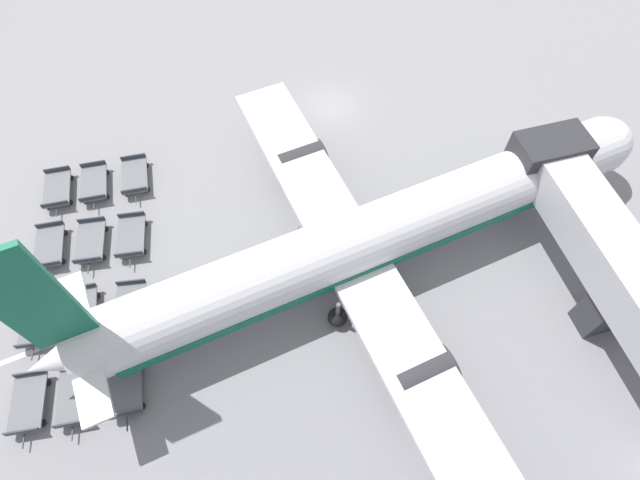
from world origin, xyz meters
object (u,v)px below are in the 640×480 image
baggage_dolly_row_near_col_a (57,189)px  baggage_dolly_row_near_col_d (28,403)px  baggage_dolly_row_mid_a_col_d (75,396)px  baggage_dolly_row_mid_b_col_a (135,176)px  airplane (362,241)px  baggage_dolly_row_near_col_c (37,322)px  baggage_dolly_row_near_col_b (50,246)px  baggage_dolly_row_mid_b_col_d (126,388)px  baggage_dolly_row_mid_b_col_c (130,307)px  baggage_dolly_row_mid_a_col_b (91,242)px  baggage_dolly_row_mid_a_col_c (82,312)px  baggage_dolly_row_mid_b_col_b (131,236)px  baggage_dolly_row_mid_a_col_a (94,183)px

baggage_dolly_row_near_col_a → baggage_dolly_row_near_col_d: (13.62, -2.73, 0.00)m
baggage_dolly_row_near_col_d → baggage_dolly_row_mid_a_col_d: bearing=78.0°
baggage_dolly_row_mid_b_col_a → baggage_dolly_row_mid_a_col_d: bearing=-22.0°
airplane → baggage_dolly_row_mid_b_col_a: size_ratio=9.61×
baggage_dolly_row_near_col_c → baggage_dolly_row_near_col_d: same height
baggage_dolly_row_near_col_b → baggage_dolly_row_mid_b_col_a: same height
airplane → baggage_dolly_row_mid_b_col_d: 14.63m
baggage_dolly_row_near_col_b → baggage_dolly_row_mid_b_col_a: bearing=122.0°
airplane → baggage_dolly_row_near_col_d: bearing=-85.4°
baggage_dolly_row_near_col_b → baggage_dolly_row_mid_b_col_c: (5.78, 3.89, 0.00)m
baggage_dolly_row_mid_a_col_b → baggage_dolly_row_mid_a_col_c: (4.56, -1.07, 0.00)m
baggage_dolly_row_near_col_a → baggage_dolly_row_near_col_c: (9.17, -1.97, 0.00)m
baggage_dolly_row_mid_a_col_d → baggage_dolly_row_mid_b_col_b: same height
baggage_dolly_row_near_col_b → baggage_dolly_row_mid_a_col_c: bearing=14.4°
baggage_dolly_row_near_col_d → baggage_dolly_row_mid_b_col_b: size_ratio=1.00×
baggage_dolly_row_mid_a_col_c → baggage_dolly_row_mid_b_col_a: (-8.75, 4.49, 0.00)m
baggage_dolly_row_mid_a_col_d → baggage_dolly_row_mid_b_col_c: bearing=138.5°
baggage_dolly_row_near_col_a → baggage_dolly_row_mid_a_col_d: 14.10m
airplane → baggage_dolly_row_mid_b_col_c: 13.60m
baggage_dolly_row_near_col_c → baggage_dolly_row_mid_a_col_a: same height
baggage_dolly_row_near_col_a → baggage_dolly_row_mid_a_col_b: (4.90, 1.50, 0.00)m
baggage_dolly_row_mid_a_col_a → baggage_dolly_row_mid_b_col_a: same height
airplane → baggage_dolly_row_mid_b_col_a: bearing=-135.1°
baggage_dolly_row_mid_a_col_a → baggage_dolly_row_mid_b_col_b: (5.03, 1.59, 0.00)m
baggage_dolly_row_near_col_b → baggage_dolly_row_mid_b_col_d: size_ratio=1.00×
baggage_dolly_row_near_col_d → baggage_dolly_row_mid_b_col_c: 6.72m
baggage_dolly_row_mid_a_col_b → baggage_dolly_row_mid_b_col_c: size_ratio=1.00×
baggage_dolly_row_near_col_a → baggage_dolly_row_mid_a_col_c: 9.48m
baggage_dolly_row_near_col_b → baggage_dolly_row_mid_b_col_b: bearing=77.6°
baggage_dolly_row_mid_a_col_c → baggage_dolly_row_mid_b_col_d: same height
baggage_dolly_row_near_col_d → baggage_dolly_row_mid_b_col_d: bearing=78.3°
baggage_dolly_row_near_col_b → baggage_dolly_row_mid_a_col_b: (0.56, 2.38, 0.00)m
baggage_dolly_row_near_col_a → baggage_dolly_row_mid_b_col_d: bearing=8.0°
baggage_dolly_row_mid_a_col_a → baggage_dolly_row_mid_b_col_d: (14.24, -0.26, 0.00)m
airplane → baggage_dolly_row_mid_a_col_a: 18.39m
baggage_dolly_row_near_col_c → airplane: bearing=80.9°
baggage_dolly_row_near_col_c → baggage_dolly_row_mid_b_col_d: same height
baggage_dolly_row_mid_a_col_d → baggage_dolly_row_mid_b_col_d: (0.51, 2.53, 0.00)m
baggage_dolly_row_mid_a_col_a → baggage_dolly_row_mid_a_col_d: (13.73, -2.79, 0.00)m
baggage_dolly_row_mid_b_col_a → baggage_dolly_row_mid_a_col_b: bearing=-39.2°
baggage_dolly_row_mid_a_col_d → baggage_dolly_row_mid_b_col_b: size_ratio=1.00×
baggage_dolly_row_near_col_c → baggage_dolly_row_near_col_d: (4.45, -0.76, 0.00)m
baggage_dolly_row_mid_b_col_b → baggage_dolly_row_mid_a_col_a: bearing=-162.5°
baggage_dolly_row_mid_a_col_d → baggage_dolly_row_mid_b_col_b: 9.74m
baggage_dolly_row_mid_a_col_b → baggage_dolly_row_mid_a_col_d: same height
baggage_dolly_row_near_col_c → baggage_dolly_row_mid_b_col_b: bearing=122.8°
baggage_dolly_row_near_col_a → baggage_dolly_row_mid_a_col_d: same height
baggage_dolly_row_mid_b_col_d → baggage_dolly_row_mid_b_col_b: bearing=168.7°
baggage_dolly_row_mid_b_col_b → baggage_dolly_row_mid_b_col_d: (9.21, -1.85, 0.00)m
baggage_dolly_row_mid_a_col_a → baggage_dolly_row_mid_a_col_b: (4.54, -0.80, 0.00)m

